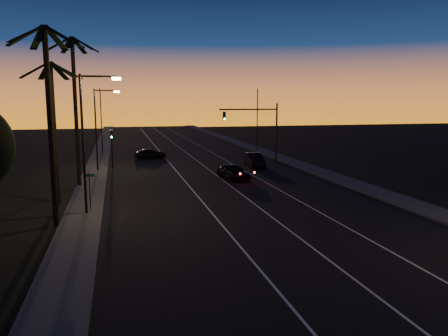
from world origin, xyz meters
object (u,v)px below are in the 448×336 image
object	(u,v)px
right_car	(254,160)
cross_car	(150,154)
signal_mast	(258,122)
lead_car	(233,172)

from	to	relation	value
right_car	cross_car	bearing A→B (deg)	137.93
right_car	signal_mast	bearing A→B (deg)	65.37
right_car	cross_car	xyz separation A→B (m)	(-10.75, 9.70, -0.15)
lead_car	right_car	xyz separation A→B (m)	(4.31, 7.10, 0.02)
signal_mast	cross_car	xyz separation A→B (m)	(-12.02, 6.95, -4.16)
lead_car	cross_car	world-z (taller)	lead_car
signal_mast	lead_car	bearing A→B (deg)	-119.47
signal_mast	right_car	bearing A→B (deg)	-114.63
lead_car	right_car	world-z (taller)	right_car
lead_car	cross_car	xyz separation A→B (m)	(-6.45, 16.81, -0.13)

